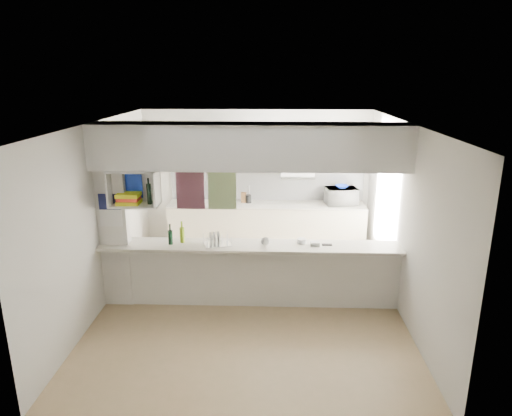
{
  "coord_description": "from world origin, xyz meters",
  "views": [
    {
      "loc": [
        0.31,
        -5.96,
        3.21
      ],
      "look_at": [
        0.07,
        0.5,
        1.31
      ],
      "focal_mm": 32.0,
      "sensor_mm": 36.0,
      "label": 1
    }
  ],
  "objects_px": {
    "microwave": "(341,196)",
    "wine_bottles": "(176,235)",
    "dish_rack": "(217,239)",
    "bowl": "(341,187)"
  },
  "relations": [
    {
      "from": "microwave",
      "to": "bowl",
      "type": "bearing_deg",
      "value": 62.06
    },
    {
      "from": "wine_bottles",
      "to": "bowl",
      "type": "bearing_deg",
      "value": 38.67
    },
    {
      "from": "bowl",
      "to": "wine_bottles",
      "type": "xyz_separation_m",
      "value": [
        -2.59,
        -2.07,
        -0.22
      ]
    },
    {
      "from": "bowl",
      "to": "wine_bottles",
      "type": "relative_size",
      "value": 0.74
    },
    {
      "from": "bowl",
      "to": "dish_rack",
      "type": "height_order",
      "value": "bowl"
    },
    {
      "from": "microwave",
      "to": "wine_bottles",
      "type": "xyz_separation_m",
      "value": [
        -2.6,
        -2.09,
        -0.04
      ]
    },
    {
      "from": "microwave",
      "to": "wine_bottles",
      "type": "relative_size",
      "value": 1.8
    },
    {
      "from": "microwave",
      "to": "dish_rack",
      "type": "distance_m",
      "value": 2.94
    },
    {
      "from": "microwave",
      "to": "bowl",
      "type": "height_order",
      "value": "bowl"
    },
    {
      "from": "microwave",
      "to": "dish_rack",
      "type": "bearing_deg",
      "value": 38.69
    }
  ]
}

